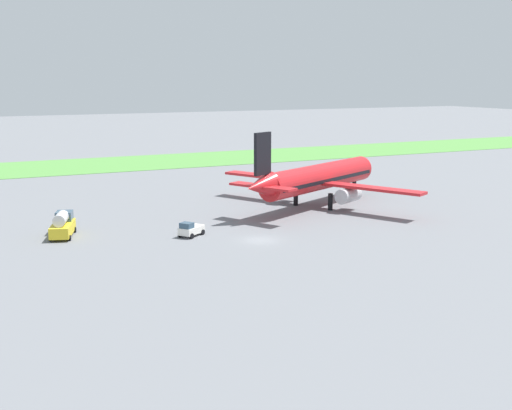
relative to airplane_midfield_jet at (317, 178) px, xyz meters
name	(u,v)px	position (x,y,z in m)	size (l,w,h in m)	color
ground_plane	(260,240)	(-17.74, -15.91, -4.55)	(600.00, 600.00, 0.00)	slate
grass_taxiway_strip	(107,164)	(-17.74, 65.70, -4.51)	(360.00, 28.00, 0.08)	#549342
airplane_midfield_jet	(317,178)	(0.00, 0.00, 0.00)	(32.95, 33.06, 12.63)	red
fuel_truck_near_gate	(62,224)	(-39.66, -3.16, -2.97)	(4.35, 6.93, 3.29)	yellow
pushback_tug_by_runway	(191,229)	(-24.86, -10.16, -3.63)	(3.98, 3.55, 1.95)	white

